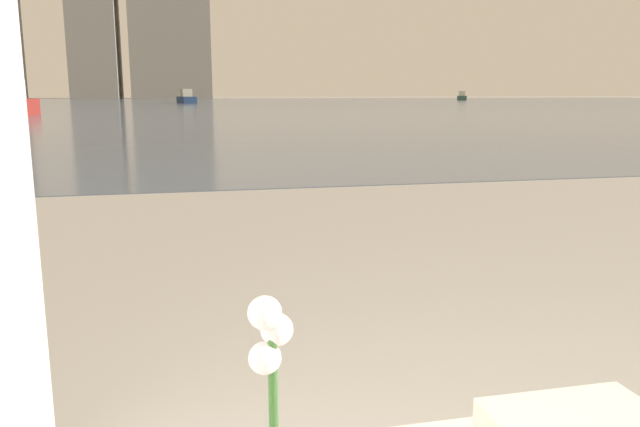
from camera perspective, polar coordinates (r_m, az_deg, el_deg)
name	(u,v)px	position (r m, az deg, el deg)	size (l,w,h in m)	color
harbor_water	(181,104)	(61.83, -12.55, 9.77)	(180.00, 110.00, 0.01)	slate
harbor_boat_0	(462,97)	(91.93, 12.84, 10.36)	(2.31, 3.52, 1.25)	#335647
harbor_boat_3	(9,103)	(32.01, -26.57, 9.01)	(1.83, 4.42, 1.62)	maroon
harbor_boat_4	(186,98)	(63.98, -12.12, 10.27)	(1.93, 3.89, 1.39)	navy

